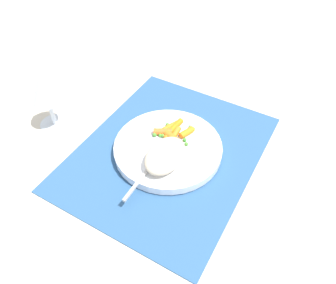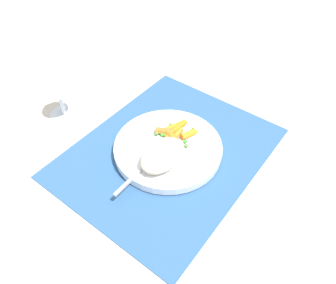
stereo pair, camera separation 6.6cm
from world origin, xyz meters
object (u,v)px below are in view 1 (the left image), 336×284
Objects in this scene: rice_mound at (165,155)px; fork at (157,159)px; plate at (168,148)px; carrot_portion at (172,132)px; wine_glass at (44,90)px.

rice_mound reaches higher than fork.
plate is 0.06m from rice_mound.
rice_mound reaches higher than plate.
wine_glass reaches higher than carrot_portion.
fork is 1.34× the size of wine_glass.
fork is at bearing 102.23° from rice_mound.
rice_mound is (-0.04, -0.02, 0.03)m from plate.
rice_mound is 0.09m from carrot_portion.
wine_glass is at bearing 107.75° from carrot_portion.
plate is 0.31m from wine_glass.
carrot_portion is at bearing 6.33° from fork.
wine_glass is (-0.01, 0.31, 0.06)m from rice_mound.
rice_mound is 0.03m from fork.
rice_mound is 0.31m from wine_glass.
wine_glass is (-0.05, 0.29, 0.09)m from plate.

